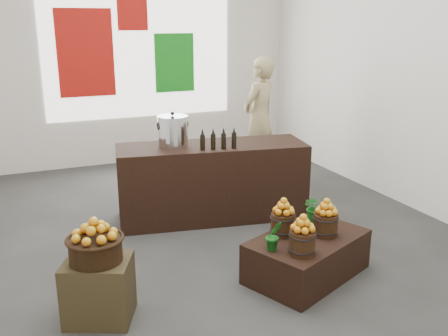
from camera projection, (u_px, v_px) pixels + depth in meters
name	position (u px, v px, depth m)	size (l,w,h in m)	color
ground	(195.00, 237.00, 5.77)	(7.00, 7.00, 0.00)	#393936
back_wall	(122.00, 46.00, 8.29)	(6.00, 0.04, 4.00)	silver
back_opening	(140.00, 46.00, 8.39)	(3.20, 0.02, 2.40)	white
deco_red_left	(86.00, 53.00, 8.07)	(0.90, 0.04, 1.40)	#A8120C
deco_green_right	(174.00, 63.00, 8.69)	(0.70, 0.04, 1.00)	#137D18
deco_red_upper	(132.00, 15.00, 8.20)	(0.50, 0.04, 0.50)	#A8120C
crate	(99.00, 290.00, 4.13)	(0.53, 0.44, 0.53)	#483B22
wicker_basket	(96.00, 250.00, 4.03)	(0.43, 0.43, 0.19)	black
apples_in_basket	(94.00, 228.00, 3.97)	(0.33, 0.33, 0.18)	#B00A05
display_table	(307.00, 256.00, 4.86)	(1.17, 0.72, 0.41)	black
apple_bucket_front_left	(302.00, 242.00, 4.43)	(0.23, 0.23, 0.22)	#321B0D
apples_in_bucket_front_left	(303.00, 223.00, 4.38)	(0.18, 0.18, 0.16)	#B00A05
apple_bucket_front_right	(325.00, 225.00, 4.81)	(0.23, 0.23, 0.22)	#321B0D
apples_in_bucket_front_right	(327.00, 207.00, 4.76)	(0.18, 0.18, 0.16)	#B00A05
apple_bucket_rear	(283.00, 224.00, 4.83)	(0.23, 0.23, 0.22)	#321B0D
apples_in_bucket_rear	(284.00, 206.00, 4.78)	(0.18, 0.18, 0.16)	#B00A05
herb_garnish_right	(316.00, 207.00, 5.16)	(0.26, 0.23, 0.29)	#135B16
herb_garnish_left	(274.00, 236.00, 4.49)	(0.15, 0.12, 0.28)	#135B16
counter	(212.00, 181.00, 6.24)	(2.32, 0.74, 0.95)	black
stock_pot_left	(173.00, 132.00, 5.95)	(0.36, 0.36, 0.36)	silver
oil_cruets	(216.00, 138.00, 5.85)	(0.34, 0.06, 0.26)	black
shopper	(259.00, 119.00, 7.70)	(0.69, 0.45, 1.90)	tan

